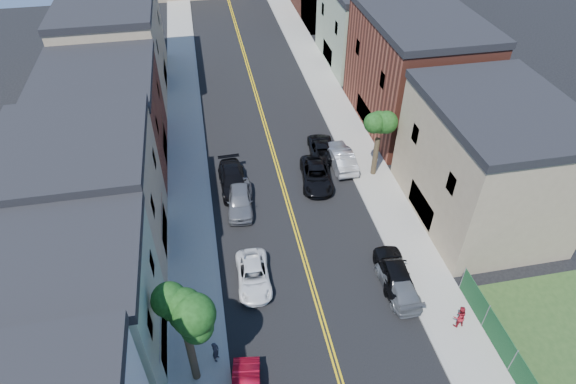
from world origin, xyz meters
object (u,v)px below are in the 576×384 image
black_car_right (394,271)px  pedestrian_left (216,351)px  grey_car_left (240,200)px  white_pickup (254,276)px  grey_car_right (398,284)px  black_suv_lane (316,175)px  silver_car_right (341,157)px  black_car_left (233,180)px  dark_car_right_far (321,147)px  pedestrian_right (459,317)px

black_car_right → pedestrian_left: 12.78m
grey_car_left → black_car_right: grey_car_left is taller
white_pickup → grey_car_left: 7.69m
grey_car_right → black_suv_lane: bearing=-78.4°
silver_car_right → white_pickup: bearing=49.5°
black_car_right → pedestrian_left: bearing=22.0°
black_car_left → dark_car_right_far: black_car_left is taller
silver_car_right → pedestrian_left: bearing=52.4°
silver_car_right → grey_car_right: bearing=87.6°
black_suv_lane → pedestrian_left: size_ratio=3.46×
black_suv_lane → dark_car_right_far: bearing=78.4°
white_pickup → black_car_right: size_ratio=0.96×
black_suv_lane → pedestrian_left: (-9.54, -15.03, 0.18)m
black_car_left → silver_car_right: 9.70m
black_car_left → white_pickup: bearing=-89.7°
silver_car_right → dark_car_right_far: bearing=-60.3°
white_pickup → black_car_right: black_car_right is taller
white_pickup → pedestrian_right: bearing=-24.2°
black_car_right → pedestrian_right: (2.50, -4.31, 0.16)m
grey_car_left → black_car_right: (9.30, -9.22, -0.00)m
black_car_left → black_car_right: bearing=-52.4°
dark_car_right_far → pedestrian_right: size_ratio=2.83×
white_pickup → black_suv_lane: black_suv_lane is taller
black_car_right → pedestrian_right: 4.99m
white_pickup → black_car_left: bearing=93.8°
pedestrian_left → silver_car_right: bearing=-11.9°
grey_car_left → white_pickup: bearing=-83.9°
black_car_left → pedestrian_right: bearing=-54.6°
pedestrian_left → black_car_left: bearing=14.4°
grey_car_left → silver_car_right: size_ratio=0.96×
silver_car_right → pedestrian_left: (-12.20, -17.02, 0.08)m
white_pickup → grey_car_right: 9.55m
pedestrian_left → pedestrian_right: (14.70, -0.50, 0.07)m
black_car_right → white_pickup: bearing=-4.7°
white_pickup → dark_car_right_far: (8.04, 13.71, 0.01)m
black_suv_lane → pedestrian_right: (5.16, -15.53, 0.25)m
grey_car_right → pedestrian_left: pedestrian_left is taller
pedestrian_left → pedestrian_right: bearing=-68.2°
pedestrian_right → black_car_right: bearing=-62.1°
pedestrian_left → grey_car_right: bearing=-53.2°
dark_car_right_far → pedestrian_right: (3.76, -19.56, 0.33)m
black_car_right → black_suv_lane: bearing=-72.0°
grey_car_left → black_suv_lane: size_ratio=0.92×
black_car_left → grey_car_right: black_car_left is taller
black_car_right → pedestrian_left: (-12.20, -3.81, 0.09)m
dark_car_right_far → pedestrian_right: 19.92m
grey_car_left → black_car_right: bearing=-38.7°
grey_car_right → black_car_left: bearing=-53.8°
white_pickup → dark_car_right_far: 15.90m
silver_car_right → black_car_right: bearing=88.0°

